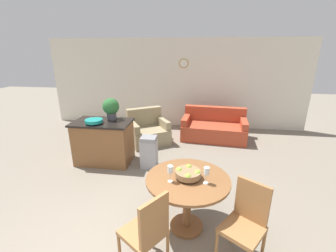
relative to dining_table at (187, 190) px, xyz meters
name	(u,v)px	position (x,y,z in m)	size (l,w,h in m)	color
wall_back	(175,84)	(-0.69, 4.47, 0.75)	(8.00, 0.09, 2.70)	silver
dining_table	(187,190)	(0.00, 0.00, 0.00)	(1.09, 1.09, 0.78)	brown
dining_chair_near_left	(147,230)	(-0.38, -0.68, -0.07)	(0.59, 0.59, 0.97)	#9E6B3D
dining_chair_near_right	(246,220)	(0.68, -0.38, -0.07)	(0.59, 0.59, 0.97)	#9E6B3D
fruit_bowl	(188,173)	(0.00, 0.00, 0.25)	(0.33, 0.33, 0.13)	olive
wine_glass_left	(170,170)	(-0.22, -0.11, 0.34)	(0.07, 0.07, 0.22)	silver
wine_glass_right	(206,172)	(0.23, -0.08, 0.34)	(0.07, 0.07, 0.22)	silver
kitchen_island	(104,142)	(-1.90, 1.71, -0.14)	(1.21, 0.74, 0.93)	brown
teal_bowl	(94,121)	(-2.00, 1.55, 0.38)	(0.35, 0.35, 0.09)	teal
potted_plant	(111,108)	(-1.75, 1.88, 0.59)	(0.35, 0.35, 0.46)	#4C4C51
trash_bin	(149,152)	(-0.89, 1.62, -0.27)	(0.32, 0.30, 0.67)	#9E9EA3
couch	(214,128)	(0.54, 3.47, -0.32)	(1.78, 1.10, 0.82)	#B24228
armchair	(148,132)	(-1.21, 2.92, -0.31)	(1.26, 1.24, 0.88)	#998966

